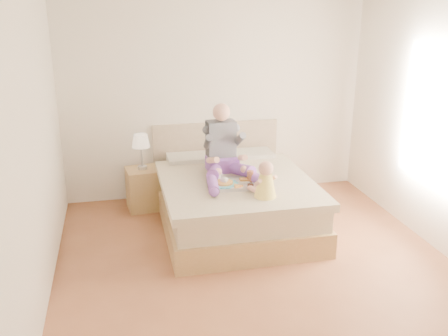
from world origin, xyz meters
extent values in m
cube|color=brown|center=(0.00, 0.00, 0.00)|extent=(4.00, 4.20, 0.01)
cube|color=white|center=(0.00, 2.10, 1.35)|extent=(4.00, 0.02, 2.70)
cube|color=white|center=(0.00, -2.10, 1.35)|extent=(4.00, 0.02, 2.70)
cube|color=white|center=(-2.00, 0.00, 1.35)|extent=(0.02, 4.20, 2.70)
cube|color=white|center=(1.99, 0.20, 1.40)|extent=(0.02, 1.30, 1.60)
cube|color=white|center=(1.98, 0.20, 1.40)|extent=(0.01, 1.18, 1.48)
cube|color=olive|center=(0.00, 1.02, 0.14)|extent=(1.68, 2.13, 0.28)
cube|color=#C1B290|center=(0.00, 1.02, 0.40)|extent=(1.60, 2.05, 0.24)
cube|color=#C1B290|center=(0.00, 0.87, 0.57)|extent=(1.70, 1.80, 0.09)
cube|color=beige|center=(-0.38, 1.76, 0.59)|extent=(0.62, 0.40, 0.14)
cube|color=beige|center=(0.38, 1.76, 0.59)|extent=(0.62, 0.40, 0.14)
cube|color=gray|center=(0.00, 2.09, 0.50)|extent=(1.70, 0.08, 1.00)
cube|color=olive|center=(-1.00, 1.73, 0.27)|extent=(0.48, 0.43, 0.53)
cylinder|color=#B7B9BF|center=(-1.02, 1.73, 0.55)|extent=(0.12, 0.12, 0.04)
cylinder|color=#B7B9BF|center=(-1.02, 1.73, 0.70)|extent=(0.02, 0.02, 0.25)
cone|color=#FFE6C7|center=(-1.02, 1.73, 0.90)|extent=(0.22, 0.22, 0.16)
cube|color=#6E3E9C|center=(-0.09, 1.25, 0.69)|extent=(0.37, 0.30, 0.17)
cube|color=#3C3C44|center=(-0.09, 1.30, 0.98)|extent=(0.35, 0.22, 0.45)
sphere|color=#E2A58D|center=(-0.09, 1.27, 1.32)|extent=(0.21, 0.21, 0.21)
cylinder|color=#6E3E9C|center=(-0.23, 1.01, 0.68)|extent=(0.28, 0.50, 0.20)
cylinder|color=#6E3E9C|center=(-0.32, 0.66, 0.67)|extent=(0.17, 0.44, 0.12)
sphere|color=#6E3E9C|center=(-0.35, 0.45, 0.66)|extent=(0.10, 0.10, 0.10)
cylinder|color=#3C3C44|center=(-0.27, 1.16, 1.00)|extent=(0.10, 0.28, 0.23)
cylinder|color=#E2A58D|center=(-0.26, 0.99, 0.83)|extent=(0.11, 0.29, 0.15)
sphere|color=#E2A58D|center=(-0.22, 0.85, 0.74)|extent=(0.08, 0.08, 0.08)
cylinder|color=#6E3E9C|center=(0.07, 1.03, 0.68)|extent=(0.32, 0.50, 0.20)
cylinder|color=#6E3E9C|center=(0.20, 0.68, 0.67)|extent=(0.21, 0.44, 0.12)
sphere|color=#6E3E9C|center=(0.25, 0.48, 0.66)|extent=(0.10, 0.10, 0.10)
cylinder|color=#3C3C44|center=(0.10, 1.18, 1.00)|extent=(0.13, 0.29, 0.23)
cylinder|color=#E2A58D|center=(0.10, 1.00, 0.83)|extent=(0.08, 0.29, 0.15)
sphere|color=#E2A58D|center=(0.08, 0.86, 0.74)|extent=(0.08, 0.08, 0.08)
cube|color=#B7B9BF|center=(-0.08, 0.72, 0.62)|extent=(0.52, 0.42, 0.01)
cylinder|color=#45B9C6|center=(-0.18, 0.73, 0.63)|extent=(0.29, 0.29, 0.02)
cylinder|color=#BE863F|center=(-0.18, 0.73, 0.65)|extent=(0.19, 0.19, 0.02)
cylinder|color=silver|center=(-0.23, 0.87, 0.67)|extent=(0.09, 0.09, 0.10)
torus|color=silver|center=(-0.18, 0.87, 0.67)|extent=(0.02, 0.07, 0.07)
cylinder|color=brown|center=(-0.23, 0.87, 0.72)|extent=(0.08, 0.08, 0.01)
cylinder|color=silver|center=(0.06, 0.79, 0.63)|extent=(0.16, 0.16, 0.01)
cube|color=#BE863F|center=(0.06, 0.79, 0.65)|extent=(0.10, 0.09, 0.02)
cylinder|color=silver|center=(-0.06, 0.60, 0.63)|extent=(0.16, 0.16, 0.01)
ellipsoid|color=red|center=(-0.04, 0.59, 0.64)|extent=(0.04, 0.03, 0.01)
cylinder|color=white|center=(0.13, 0.77, 0.69)|extent=(0.08, 0.08, 0.13)
cylinder|color=orange|center=(0.13, 0.77, 0.69)|extent=(0.07, 0.07, 0.12)
cylinder|color=white|center=(0.08, 0.59, 0.64)|extent=(0.08, 0.08, 0.04)
cylinder|color=#431309|center=(0.08, 0.59, 0.64)|extent=(0.06, 0.06, 0.03)
cone|color=#FFE450|center=(0.17, 0.33, 0.74)|extent=(0.23, 0.23, 0.25)
sphere|color=#E2A58D|center=(0.17, 0.33, 0.92)|extent=(0.16, 0.16, 0.16)
cylinder|color=#E2A58D|center=(0.09, 0.42, 0.65)|extent=(0.10, 0.18, 0.06)
sphere|color=#E2A58D|center=(0.05, 0.50, 0.65)|extent=(0.05, 0.05, 0.05)
cylinder|color=#E2A58D|center=(0.08, 0.31, 0.78)|extent=(0.06, 0.13, 0.11)
cylinder|color=#E2A58D|center=(0.17, 0.46, 0.65)|extent=(0.14, 0.18, 0.06)
sphere|color=#E2A58D|center=(0.14, 0.54, 0.65)|extent=(0.05, 0.05, 0.05)
cylinder|color=#E2A58D|center=(0.25, 0.38, 0.78)|extent=(0.11, 0.13, 0.11)
camera|label=1|loc=(-1.29, -4.29, 2.59)|focal=40.00mm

